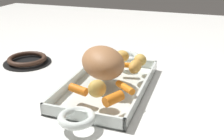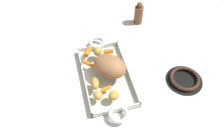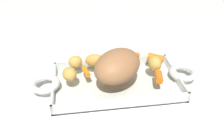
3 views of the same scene
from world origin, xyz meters
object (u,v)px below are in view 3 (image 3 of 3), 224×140
Objects in this scene: potato_whole at (95,60)px; baby_carrot_northwest at (155,58)px; roasting_dish at (116,82)px; baby_carrot_center_left at (86,71)px; baby_carrot_southwest at (132,60)px; potato_halved at (70,74)px; potato_golden_large at (75,62)px; pork_roast at (119,66)px; potato_corner at (155,64)px; baby_carrot_long at (159,77)px.

baby_carrot_northwest is at bearing 179.24° from potato_whole.
baby_carrot_center_left is (0.08, -0.02, 0.03)m from roasting_dish.
potato_halved is (0.19, 0.06, 0.01)m from baby_carrot_southwest.
potato_halved is 1.09× the size of potato_golden_large.
pork_roast is at bearing 30.08° from baby_carrot_northwest.
potato_golden_large reaches higher than baby_carrot_southwest.
potato_corner reaches higher than potato_golden_large.
potato_halved is at bearing -0.05° from roasting_dish.
baby_carrot_long is (-0.11, 0.04, 0.03)m from roasting_dish.
baby_carrot_southwest is 1.59× the size of potato_golden_large.
pork_roast is 3.28× the size of potato_halved.
potato_whole is at bearing 2.17° from baby_carrot_southwest.
baby_carrot_center_left is (0.09, -0.04, -0.03)m from pork_roast.
baby_carrot_long is 0.09m from baby_carrot_northwest.
potato_halved reaches higher than baby_carrot_northwest.
potato_whole is (-0.06, 0.00, 0.00)m from potato_golden_large.
baby_carrot_northwest is at bearing 179.26° from potato_golden_large.
pork_roast is 0.11m from potato_corner.
roasting_dish is 10.70× the size of potato_halved.
baby_carrot_center_left is (0.19, -0.06, -0.00)m from baby_carrot_long.
baby_carrot_center_left is 1.00× the size of potato_corner.
potato_halved reaches higher than roasting_dish.
pork_roast is 0.10m from potato_whole.
baby_carrot_northwest is at bearing -167.33° from potato_halved.
pork_roast reaches higher than baby_carrot_center_left.
baby_carrot_center_left is at bearing -16.66° from baby_carrot_long.
potato_corner is at bearing -165.75° from pork_roast.
potato_golden_large is 0.95× the size of potato_corner.
baby_carrot_long is 0.71× the size of baby_carrot_southwest.
pork_roast is 3.38× the size of baby_carrot_center_left.
roasting_dish is at bearing 24.15° from baby_carrot_northwest.
potato_halved reaches higher than baby_carrot_center_left.
roasting_dish is 0.12m from baby_carrot_long.
potato_corner is (-0.11, -0.03, -0.02)m from pork_roast.
baby_carrot_northwest is at bearing -101.39° from baby_carrot_long.
potato_golden_large is at bearing -0.74° from baby_carrot_northwest.
potato_whole is at bearing -51.88° from pork_roast.
potato_golden_large is (0.11, -0.07, -0.02)m from pork_roast.
baby_carrot_long is 1.13× the size of potato_golden_large.
potato_golden_large is at bearing -54.11° from baby_carrot_center_left.
baby_carrot_center_left is at bearing -153.85° from potato_halved.
potato_corner reaches higher than baby_carrot_southwest.
potato_golden_large is 0.23m from potato_corner.
potato_corner is 0.17m from potato_whole.
baby_carrot_northwest reaches higher than roasting_dish.
roasting_dish is 0.07m from pork_roast.
baby_carrot_southwest is (0.07, -0.01, -0.00)m from baby_carrot_northwest.
potato_golden_large reaches higher than baby_carrot_center_left.
baby_carrot_northwest is (-0.13, -0.06, 0.04)m from roasting_dish.
pork_roast is at bearing 104.19° from roasting_dish.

